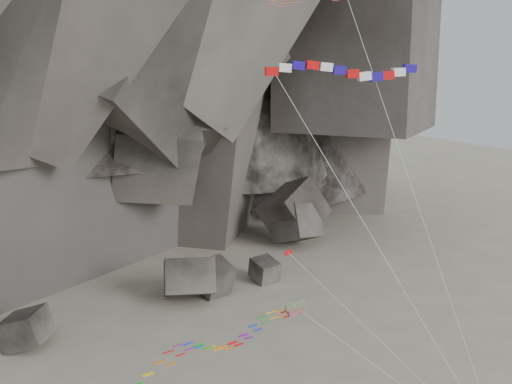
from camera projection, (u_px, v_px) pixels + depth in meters
boulder_field at (227, 254)px, 83.61m from camera, size 73.25×19.22×10.48m
banner_kite at (344, 73)px, 41.50m from camera, size 11.69×12.31×26.62m
parafoil_kite at (204, 346)px, 42.02m from camera, size 23.96×12.53×9.51m
pennant_kite at (337, 299)px, 42.50m from camera, size 11.36×10.10×14.39m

